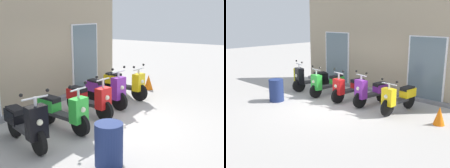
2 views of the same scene
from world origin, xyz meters
TOP-DOWN VIEW (x-y plane):
  - ground_plane at (0.00, 0.00)m, footprint 40.00×40.00m
  - storefront_facade at (-0.00, 2.73)m, footprint 7.74×0.50m
  - scooter_black at (-2.05, 0.93)m, footprint 0.77×1.59m
  - scooter_green at (-1.01, 0.86)m, footprint 0.55×1.64m
  - scooter_red at (0.04, 0.90)m, footprint 0.56×1.61m
  - scooter_purple at (0.96, 0.97)m, footprint 0.63×1.59m
  - scooter_yellow at (2.01, 0.97)m, footprint 0.60×1.67m
  - trash_bin at (-1.80, -0.91)m, footprint 0.51×0.51m
  - traffic_cone at (3.40, 0.78)m, footprint 0.32×0.32m
  - curb_bollard at (-3.45, 1.25)m, footprint 0.12×0.12m

SIDE VIEW (x-z plane):
  - ground_plane at x=0.00m, z-range 0.00..0.00m
  - traffic_cone at x=3.40m, z-range 0.00..0.52m
  - curb_bollard at x=-3.45m, z-range 0.00..0.70m
  - trash_bin at x=-1.80m, z-range 0.00..0.79m
  - scooter_red at x=0.04m, z-range -0.13..1.06m
  - scooter_green at x=-1.01m, z-range -0.13..1.06m
  - scooter_yellow at x=2.01m, z-range -0.09..1.04m
  - scooter_black at x=-2.05m, z-range -0.14..1.12m
  - scooter_purple at x=0.96m, z-range -0.12..1.11m
  - storefront_facade at x=0.00m, z-range -0.07..3.75m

